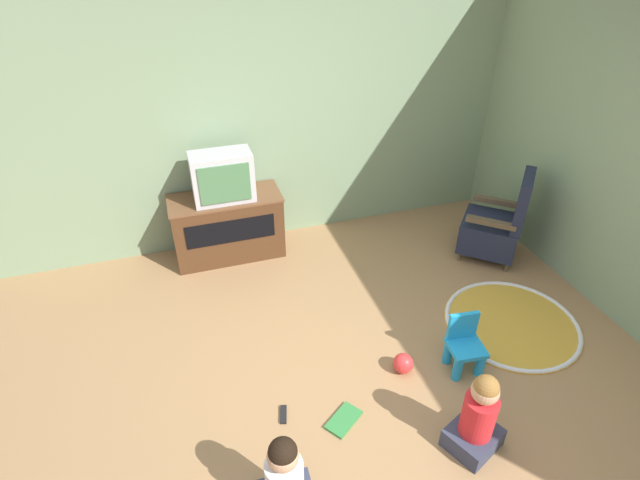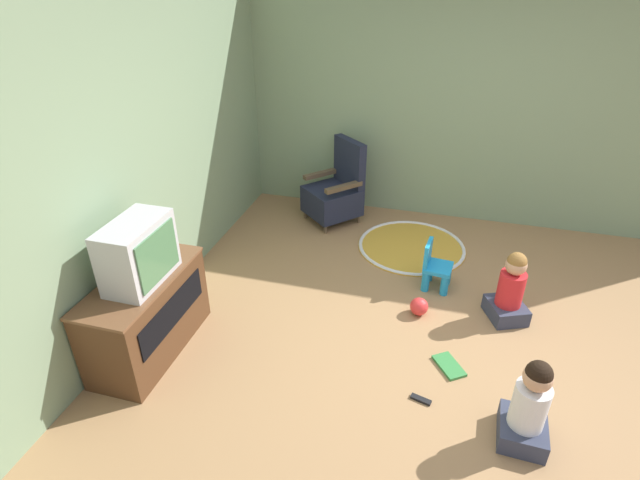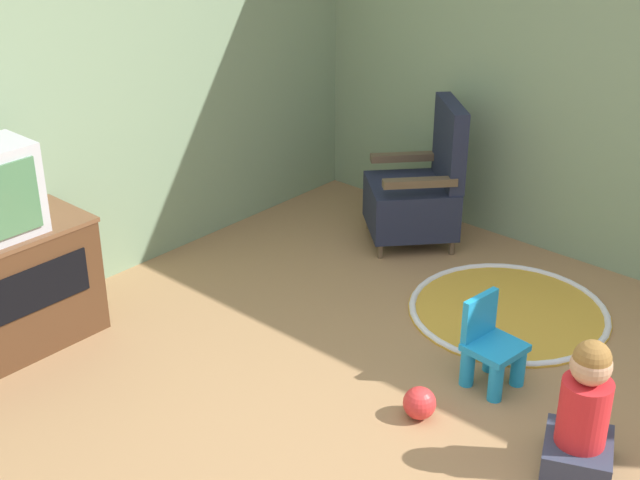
{
  "view_description": "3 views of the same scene",
  "coord_description": "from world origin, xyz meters",
  "views": [
    {
      "loc": [
        -1.09,
        -2.18,
        3.03
      ],
      "look_at": [
        -0.07,
        1.01,
        0.82
      ],
      "focal_mm": 28.0,
      "sensor_mm": 36.0,
      "label": 1
    },
    {
      "loc": [
        -3.27,
        0.11,
        2.78
      ],
      "look_at": [
        -0.03,
        1.01,
        0.85
      ],
      "focal_mm": 28.0,
      "sensor_mm": 36.0,
      "label": 2
    },
    {
      "loc": [
        -2.56,
        -1.74,
        2.64
      ],
      "look_at": [
        0.4,
        0.89,
        0.71
      ],
      "focal_mm": 50.0,
      "sensor_mm": 36.0,
      "label": 3
    }
  ],
  "objects": [
    {
      "name": "ground_plane",
      "position": [
        0.0,
        0.0,
        0.0
      ],
      "size": [
        30.0,
        30.0,
        0.0
      ],
      "primitive_type": "plane",
      "color": "#9E754C"
    },
    {
      "name": "toy_ball",
      "position": [
        0.36,
        0.21,
        0.08
      ],
      "size": [
        0.16,
        0.16,
        0.16
      ],
      "color": "red",
      "rests_on": "ground_plane"
    },
    {
      "name": "yellow_kid_chair",
      "position": [
        0.82,
        0.12,
        0.19
      ],
      "size": [
        0.29,
        0.28,
        0.47
      ],
      "rotation": [
        0.0,
        0.0,
        -0.1
      ],
      "color": "#1E99DB",
      "rests_on": "ground_plane"
    },
    {
      "name": "child_watching_center",
      "position": [
        0.52,
        -0.53,
        0.28
      ],
      "size": [
        0.42,
        0.4,
        0.66
      ],
      "rotation": [
        0.0,
        0.0,
        0.41
      ],
      "color": "#33384C",
      "rests_on": "ground_plane"
    },
    {
      "name": "remote_control",
      "position": [
        -0.64,
        0.09,
        0.01
      ],
      "size": [
        0.08,
        0.16,
        0.02
      ],
      "rotation": [
        0.0,
        0.0,
        1.31
      ],
      "color": "black",
      "rests_on": "ground_plane"
    },
    {
      "name": "wall_back",
      "position": [
        -0.25,
        2.55,
        1.44
      ],
      "size": [
        5.5,
        0.12,
        2.87
      ],
      "color": "gray",
      "rests_on": "ground_plane"
    },
    {
      "name": "wall_right",
      "position": [
        2.44,
        -0.19,
        1.44
      ],
      "size": [
        0.12,
        5.61,
        2.87
      ],
      "color": "gray",
      "rests_on": "ground_plane"
    },
    {
      "name": "black_armchair",
      "position": [
        1.93,
        1.37,
        0.36
      ],
      "size": [
        0.77,
        0.77,
        0.96
      ],
      "rotation": [
        0.0,
        0.0,
        3.98
      ],
      "color": "brown",
      "rests_on": "ground_plane"
    },
    {
      "name": "child_watching_left",
      "position": [
        -0.79,
        -0.57,
        0.29
      ],
      "size": [
        0.35,
        0.31,
        0.67
      ],
      "rotation": [
        0.0,
        0.0,
        -0.04
      ],
      "color": "#33384C",
      "rests_on": "ground_plane"
    },
    {
      "name": "book",
      "position": [
        -0.25,
        -0.09,
        0.01
      ],
      "size": [
        0.31,
        0.28,
        0.02
      ],
      "rotation": [
        0.0,
        0.0,
        0.62
      ],
      "color": "#337F3D",
      "rests_on": "ground_plane"
    },
    {
      "name": "tv_cabinet",
      "position": [
        -0.67,
        2.23,
        0.35
      ],
      "size": [
        1.1,
        0.49,
        0.68
      ],
      "color": "#4C2D19",
      "rests_on": "ground_plane"
    },
    {
      "name": "play_mat",
      "position": [
        1.5,
        0.4,
        0.01
      ],
      "size": [
        1.16,
        1.16,
        0.04
      ],
      "color": "gold",
      "rests_on": "ground_plane"
    },
    {
      "name": "television",
      "position": [
        -0.67,
        2.19,
        0.92
      ],
      "size": [
        0.58,
        0.33,
        0.48
      ],
      "color": "#B7B7BC",
      "rests_on": "tv_cabinet"
    }
  ]
}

